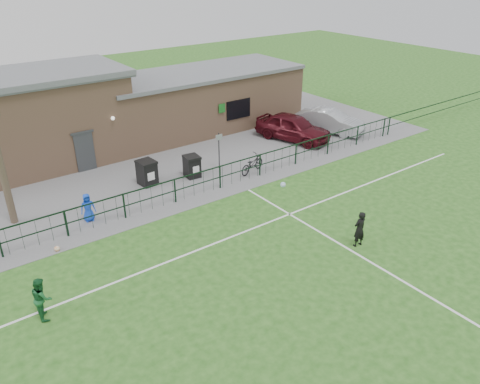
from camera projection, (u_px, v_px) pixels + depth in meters
ground at (322, 274)px, 16.82m from camera, size 90.00×90.00×0.00m
paving_strip at (151, 158)px, 26.51m from camera, size 34.00×13.00×0.02m
pitch_line_touch at (205, 195)px, 22.42m from camera, size 28.00×0.10×0.01m
pitch_line_mid at (254, 228)px, 19.69m from camera, size 28.00×0.10×0.01m
pitch_line_perp at (360, 256)px, 17.88m from camera, size 0.10×16.00×0.01m
perimeter_fence at (203, 182)px, 22.29m from camera, size 28.00×0.10×1.20m
wheelie_bin_left at (147, 173)px, 23.21m from camera, size 0.85×0.94×1.17m
wheelie_bin_right at (192, 167)px, 24.05m from camera, size 0.78×0.86×1.06m
sign_post at (219, 151)px, 24.80m from camera, size 0.06×0.06×2.00m
car_maroon at (293, 127)px, 28.80m from camera, size 3.22×5.09×1.62m
car_silver at (330, 121)px, 30.17m from camera, size 3.02×4.67×1.45m
bicycle_e at (252, 164)px, 24.56m from camera, size 1.90×1.09×0.94m
spectator_child at (88, 207)px, 19.95m from camera, size 0.68×0.49×1.27m
goalkeeper_kick at (357, 227)px, 18.19m from camera, size 2.09×2.97×2.23m
outfield_player at (42, 298)px, 14.55m from camera, size 0.63×0.77×1.45m
ball_ground at (57, 249)px, 18.11m from camera, size 0.22×0.22×0.22m
clubhouse at (111, 110)px, 27.20m from camera, size 24.25×5.40×4.96m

